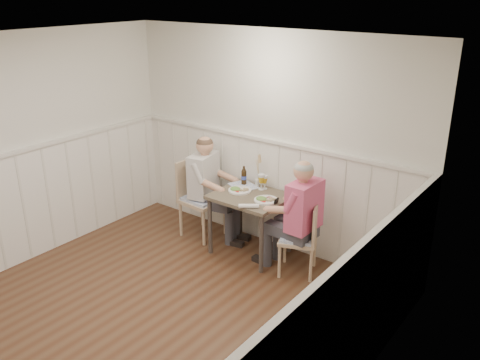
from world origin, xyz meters
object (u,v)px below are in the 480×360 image
(chair_right, at_px, (303,236))
(diner_cream, at_px, (207,195))
(man_in_pink, at_px, (300,227))
(grass_vase, at_px, (257,171))
(beer_bottle, at_px, (244,176))
(dining_table, at_px, (250,203))
(chair_left, at_px, (199,195))

(chair_right, height_order, diner_cream, diner_cream)
(man_in_pink, height_order, grass_vase, man_in_pink)
(chair_right, distance_m, beer_bottle, 1.10)
(man_in_pink, bearing_deg, diner_cream, 176.66)
(man_in_pink, relative_size, diner_cream, 1.00)
(chair_right, bearing_deg, dining_table, 178.05)
(dining_table, distance_m, chair_left, 0.82)
(chair_left, xyz_separation_m, man_in_pink, (1.52, -0.06, 0.03))
(chair_left, xyz_separation_m, grass_vase, (0.72, 0.25, 0.41))
(dining_table, height_order, beer_bottle, beer_bottle)
(diner_cream, bearing_deg, grass_vase, 20.85)
(dining_table, relative_size, beer_bottle, 3.57)
(chair_right, height_order, man_in_pink, man_in_pink)
(man_in_pink, relative_size, beer_bottle, 5.74)
(dining_table, distance_m, beer_bottle, 0.41)
(beer_bottle, bearing_deg, dining_table, -40.92)
(chair_left, bearing_deg, grass_vase, 19.27)
(dining_table, xyz_separation_m, man_in_pink, (0.70, -0.05, -0.08))
(chair_left, distance_m, grass_vase, 0.87)
(dining_table, relative_size, man_in_pink, 0.62)
(chair_left, bearing_deg, dining_table, -1.06)
(chair_right, relative_size, grass_vase, 1.93)
(grass_vase, bearing_deg, dining_table, -70.52)
(diner_cream, distance_m, grass_vase, 0.75)
(chair_right, relative_size, chair_left, 0.86)
(diner_cream, height_order, grass_vase, diner_cream)
(dining_table, relative_size, grass_vase, 1.91)
(man_in_pink, xyz_separation_m, diner_cream, (-1.41, 0.08, -0.00))
(diner_cream, relative_size, beer_bottle, 5.72)
(chair_right, distance_m, man_in_pink, 0.11)
(chair_left, bearing_deg, beer_bottle, 20.80)
(dining_table, height_order, man_in_pink, man_in_pink)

